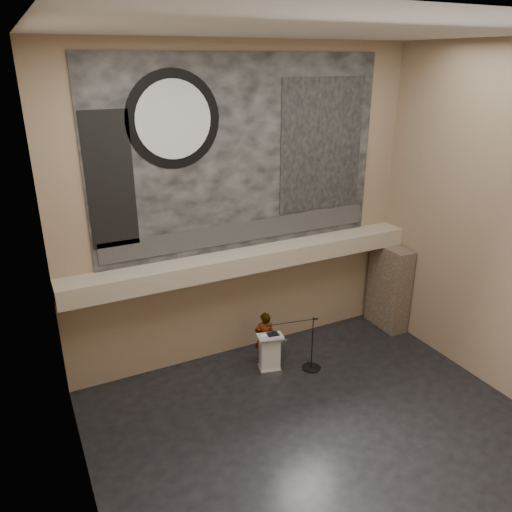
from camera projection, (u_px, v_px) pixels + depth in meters
floor at (317, 428)px, 11.63m from camera, size 10.00×10.00×0.00m
ceiling at (340, 29)px, 8.50m from camera, size 10.00×10.00×0.00m
wall_back at (243, 210)px, 13.39m from camera, size 10.00×0.02×8.50m
wall_front at (493, 359)px, 6.74m from camera, size 10.00×0.02×8.50m
wall_left at (66, 312)px, 7.99m from camera, size 0.02×8.00×8.50m
wall_right at (498, 226)px, 12.14m from camera, size 0.02×8.00×8.50m
soffit at (249, 260)px, 13.54m from camera, size 10.00×0.80×0.50m
sprinkler_left at (195, 281)px, 12.94m from camera, size 0.04×0.04×0.06m
sprinkler_right at (309, 258)px, 14.39m from camera, size 0.04×0.04×0.06m
banner at (243, 156)px, 12.84m from camera, size 8.00×0.05×5.00m
banner_text_strip at (244, 232)px, 13.56m from camera, size 7.76×0.02×0.55m
banner_clock_rim at (174, 120)px, 11.69m from camera, size 2.30×0.02×2.30m
banner_clock_face at (174, 120)px, 11.67m from camera, size 1.84×0.02×1.84m
banner_building_print at (322, 146)px, 13.76m from camera, size 2.60×0.02×3.60m
banner_brick_print at (110, 181)px, 11.50m from camera, size 1.10×0.02×3.20m
stone_pier at (389, 287)px, 15.68m from camera, size 0.60×1.40×2.70m
lectern at (270, 352)px, 13.64m from camera, size 0.77×0.63×1.13m
binder at (273, 334)px, 13.43m from camera, size 0.33×0.28×0.04m
papers at (266, 337)px, 13.34m from camera, size 0.23×0.31×0.00m
speaker_person at (265, 338)px, 13.92m from camera, size 0.67×0.55×1.56m
mic_stand at (310, 361)px, 13.80m from camera, size 1.58×0.52×1.61m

